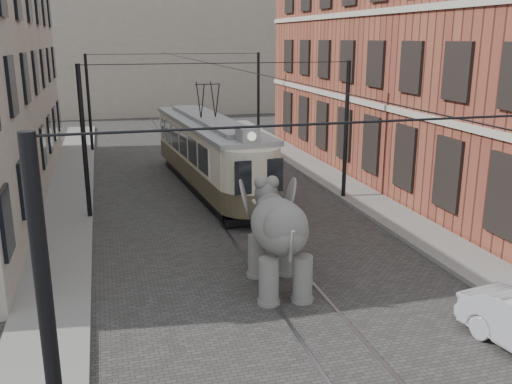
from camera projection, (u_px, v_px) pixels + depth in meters
name	position (u px, v px, depth m)	size (l,w,h in m)	color
ground	(270.00, 261.00, 17.90)	(120.00, 120.00, 0.00)	#3E3C39
tram_rails	(270.00, 261.00, 17.90)	(1.54, 80.00, 0.02)	slate
sidewalk_right	(435.00, 241.00, 19.41)	(2.00, 60.00, 0.15)	slate
sidewalk_left	(56.00, 282.00, 16.22)	(2.00, 60.00, 0.15)	slate
brick_building	(432.00, 57.00, 27.48)	(8.00, 26.00, 12.00)	brown
distant_block	(149.00, 37.00, 53.22)	(28.00, 10.00, 14.00)	gray
catenary	(228.00, 142.00, 21.70)	(11.00, 30.20, 6.00)	black
tram	(209.00, 137.00, 26.04)	(2.56, 12.40, 4.92)	beige
elephant	(279.00, 240.00, 15.61)	(2.60, 4.71, 2.89)	#605D58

